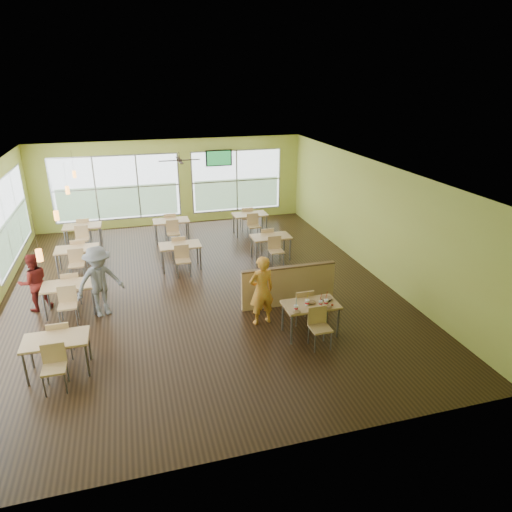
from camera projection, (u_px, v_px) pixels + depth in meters
name	position (u px, v px, depth m)	size (l,w,h in m)	color
room	(197.00, 232.00, 11.80)	(12.00, 12.04, 3.20)	black
window_bays	(95.00, 212.00, 13.92)	(9.24, 10.24, 2.38)	white
main_table	(311.00, 309.00, 9.98)	(1.22, 1.52, 0.87)	tan
half_wall_divider	(288.00, 285.00, 11.31)	(2.40, 0.14, 1.04)	tan
dining_tables	(154.00, 248.00, 13.42)	(6.92, 8.72, 0.87)	tan
pendant_lights	(62.00, 202.00, 11.28)	(0.11, 7.31, 0.86)	#2D2119
ceiling_fan	(179.00, 160.00, 13.97)	(1.25, 1.25, 0.29)	#2D2119
tv_backwall	(219.00, 158.00, 17.20)	(1.00, 0.07, 0.60)	black
man_plaid	(262.00, 290.00, 10.36)	(0.61, 0.40, 1.67)	orange
patron_maroon	(34.00, 282.00, 11.01)	(0.71, 0.55, 1.45)	#5C1510
patron_grey	(100.00, 282.00, 10.70)	(1.13, 0.65, 1.74)	slate
cup_blue	(296.00, 308.00, 9.62)	(0.09, 0.09, 0.34)	white
cup_yellow	(307.00, 303.00, 9.83)	(0.10, 0.10, 0.38)	white
cup_red_near	(320.00, 303.00, 9.83)	(0.09, 0.09, 0.31)	white
cup_red_far	(326.00, 302.00, 9.84)	(0.10, 0.10, 0.37)	white
food_basket	(326.00, 299.00, 10.08)	(0.27, 0.27, 0.06)	black
ketchup_cup	(332.00, 305.00, 9.86)	(0.05, 0.05, 0.02)	#A8280A
wrapper_left	(297.00, 312.00, 9.55)	(0.18, 0.16, 0.04)	#9E774C
wrapper_mid	(311.00, 302.00, 9.95)	(0.22, 0.20, 0.06)	#9E774C
wrapper_right	(328.00, 307.00, 9.77)	(0.16, 0.14, 0.04)	#9E774C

